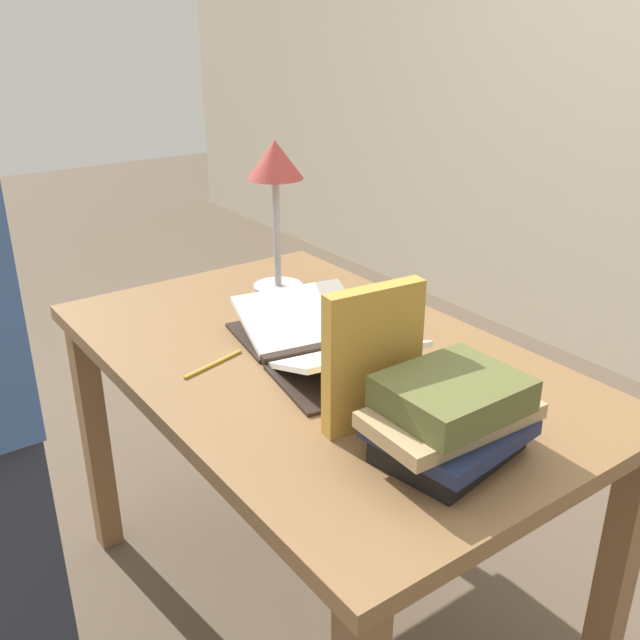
% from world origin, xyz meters
% --- Properties ---
extents(ground_plane, '(12.00, 12.00, 0.00)m').
position_xyz_m(ground_plane, '(0.00, 0.00, 0.00)').
color(ground_plane, brown).
extents(reading_desk, '(1.24, 0.77, 0.73)m').
position_xyz_m(reading_desk, '(0.00, 0.00, 0.63)').
color(reading_desk, brown).
rests_on(reading_desk, ground_plane).
extents(open_book, '(0.50, 0.36, 0.08)m').
position_xyz_m(open_book, '(0.00, 0.01, 0.76)').
color(open_book, black).
rests_on(open_book, reading_desk).
extents(book_stack_tall, '(0.23, 0.29, 0.14)m').
position_xyz_m(book_stack_tall, '(0.44, -0.05, 0.81)').
color(book_stack_tall, black).
rests_on(book_stack_tall, reading_desk).
extents(book_standing_upright, '(0.05, 0.19, 0.26)m').
position_xyz_m(book_standing_upright, '(0.28, -0.09, 0.86)').
color(book_standing_upright, '#BC8933').
rests_on(book_standing_upright, reading_desk).
extents(reading_lamp, '(0.14, 0.14, 0.39)m').
position_xyz_m(reading_lamp, '(-0.37, 0.14, 1.03)').
color(reading_lamp, '#ADADB2').
rests_on(reading_lamp, reading_desk).
extents(coffee_mug, '(0.07, 0.10, 0.08)m').
position_xyz_m(coffee_mug, '(0.24, -0.08, 0.78)').
color(coffee_mug, white).
rests_on(coffee_mug, reading_desk).
extents(pencil, '(0.05, 0.16, 0.01)m').
position_xyz_m(pencil, '(-0.08, -0.21, 0.74)').
color(pencil, gold).
rests_on(pencil, reading_desk).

